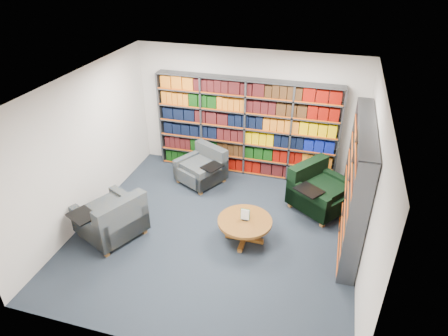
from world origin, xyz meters
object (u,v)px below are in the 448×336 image
(chair_green_right, at_px, (317,191))
(coffee_table, at_px, (245,224))
(chair_teal_left, at_px, (204,168))
(chair_teal_front, at_px, (113,220))

(chair_green_right, height_order, coffee_table, chair_green_right)
(chair_teal_left, xyz_separation_m, chair_green_right, (2.50, -0.32, 0.05))
(chair_teal_left, distance_m, chair_teal_front, 2.47)
(coffee_table, bearing_deg, chair_teal_left, 127.76)
(coffee_table, bearing_deg, chair_green_right, 51.08)
(chair_green_right, bearing_deg, chair_teal_front, -150.23)
(chair_green_right, bearing_deg, coffee_table, -128.92)
(chair_teal_front, height_order, coffee_table, chair_teal_front)
(chair_green_right, distance_m, chair_teal_front, 3.96)
(chair_teal_left, distance_m, coffee_table, 2.20)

